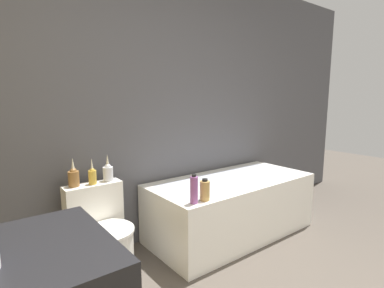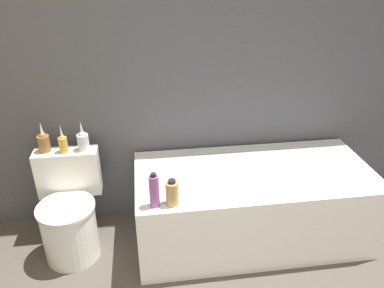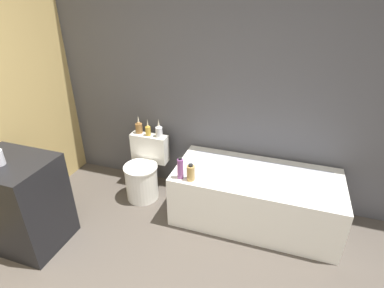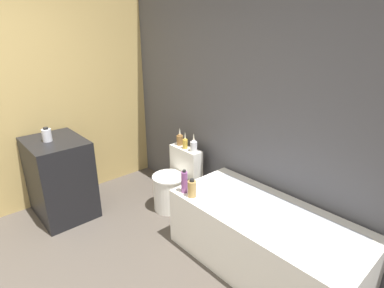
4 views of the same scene
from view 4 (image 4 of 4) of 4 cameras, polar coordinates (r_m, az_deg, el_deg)
wall_back_tiled at (r=3.08m, az=8.76°, el=7.76°), size 6.40×0.06×2.60m
wall_left_painted at (r=3.77m, az=-29.04°, el=7.77°), size 0.06×6.40×2.60m
bathtub at (r=2.80m, az=13.49°, el=-17.15°), size 1.65×0.77×0.56m
toilet at (r=3.56m, az=-3.41°, el=-7.50°), size 0.43×0.53×0.70m
vanity_counter at (r=3.67m, az=-23.76°, el=-5.88°), size 0.72×0.56×0.89m
soap_bottle_glass at (r=3.48m, az=-25.86°, el=1.58°), size 0.09×0.09×0.15m
vase_gold at (r=3.58m, az=-2.29°, el=1.00°), size 0.08×0.08×0.22m
vase_silver at (r=3.47m, az=-1.27°, el=0.26°), size 0.06×0.06×0.20m
vase_bronze at (r=3.38m, az=0.36°, el=-0.18°), size 0.08×0.08×0.21m
shampoo_bottle_tall at (r=2.80m, az=-1.41°, el=-7.19°), size 0.06×0.06×0.23m
shampoo_bottle_short at (r=2.74m, az=0.04°, el=-8.46°), size 0.08×0.08×0.17m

